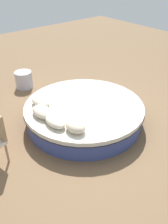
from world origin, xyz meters
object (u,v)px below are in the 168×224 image
(throw_pillow_1, at_px, (43,112))
(throw_pillow_3, at_px, (75,126))
(side_table, at_px, (24,80))
(throw_pillow_2, at_px, (55,121))
(throw_pillow_0, at_px, (41,101))
(round_bed, at_px, (84,113))

(throw_pillow_1, xyz_separation_m, throw_pillow_3, (0.80, 0.19, 0.01))
(side_table, bearing_deg, throw_pillow_1, -18.00)
(throw_pillow_3, bearing_deg, throw_pillow_2, -154.17)
(throw_pillow_2, bearing_deg, throw_pillow_3, 25.83)
(throw_pillow_1, xyz_separation_m, side_table, (-2.19, 0.71, -0.31))
(throw_pillow_0, distance_m, side_table, 1.91)
(side_table, bearing_deg, round_bed, 4.26)
(throw_pillow_3, relative_size, side_table, 0.89)
(throw_pillow_2, height_order, side_table, throw_pillow_2)
(throw_pillow_1, bearing_deg, round_bed, 77.20)
(throw_pillow_0, distance_m, throw_pillow_3, 1.18)
(round_bed, height_order, throw_pillow_3, throw_pillow_3)
(throw_pillow_1, height_order, throw_pillow_2, throw_pillow_1)
(round_bed, height_order, throw_pillow_2, throw_pillow_2)
(round_bed, relative_size, throw_pillow_0, 5.13)
(throw_pillow_3, height_order, side_table, throw_pillow_3)
(round_bed, distance_m, throw_pillow_3, 0.97)
(throw_pillow_0, height_order, throw_pillow_3, throw_pillow_3)
(side_table, bearing_deg, throw_pillow_2, -15.11)
(throw_pillow_3, bearing_deg, throw_pillow_0, -179.71)
(throw_pillow_0, xyz_separation_m, side_table, (-1.81, 0.53, -0.32))
(throw_pillow_0, relative_size, side_table, 1.06)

